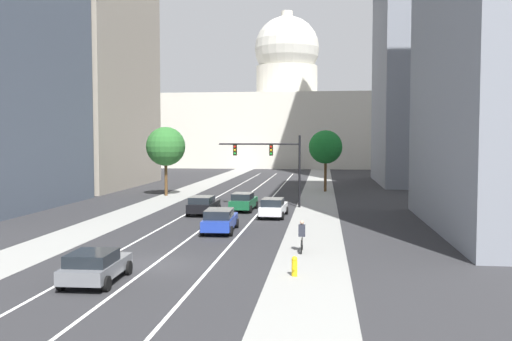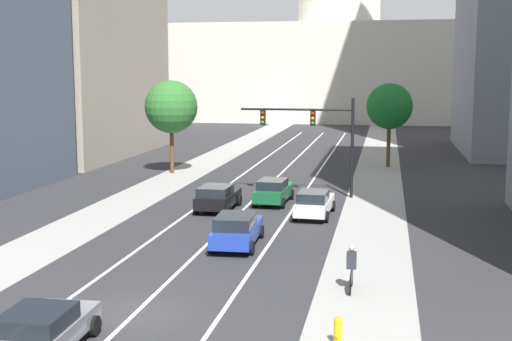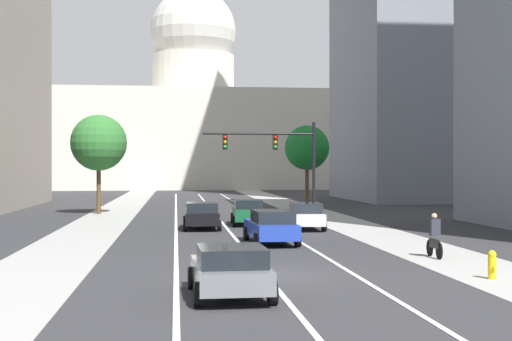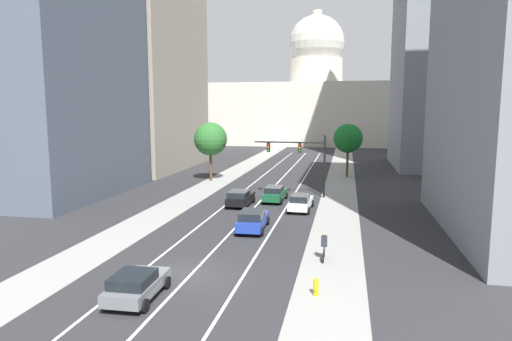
% 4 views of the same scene
% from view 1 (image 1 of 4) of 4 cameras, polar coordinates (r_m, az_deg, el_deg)
% --- Properties ---
extents(ground_plane, '(400.00, 400.00, 0.00)m').
position_cam_1_polar(ground_plane, '(66.58, -0.07, -1.96)').
color(ground_plane, '#2B2B2D').
extents(sidewalk_left, '(3.65, 130.00, 0.01)m').
position_cam_1_polar(sidewalk_left, '(63.10, -7.48, -2.28)').
color(sidewalk_left, gray).
rests_on(sidewalk_left, ground).
extents(sidewalk_right, '(3.65, 130.00, 0.01)m').
position_cam_1_polar(sidewalk_right, '(61.10, 6.42, -2.45)').
color(sidewalk_right, gray).
rests_on(sidewalk_right, ground).
extents(lane_stripe_left, '(0.16, 90.00, 0.01)m').
position_cam_1_polar(lane_stripe_left, '(52.34, -5.24, -3.41)').
color(lane_stripe_left, white).
rests_on(lane_stripe_left, ground).
extents(lane_stripe_center, '(0.16, 90.00, 0.01)m').
position_cam_1_polar(lane_stripe_center, '(51.80, -2.12, -3.47)').
color(lane_stripe_center, white).
rests_on(lane_stripe_center, ground).
extents(lane_stripe_right, '(0.16, 90.00, 0.01)m').
position_cam_1_polar(lane_stripe_right, '(51.43, 1.05, -3.52)').
color(lane_stripe_right, white).
rests_on(lane_stripe_right, ground).
extents(office_tower_far_left, '(20.67, 23.16, 39.18)m').
position_cam_1_polar(office_tower_far_left, '(76.43, -19.88, 13.30)').
color(office_tower_far_left, '#9E9384').
rests_on(office_tower_far_left, ground).
extents(capitol_building, '(54.13, 23.49, 33.80)m').
position_cam_1_polar(capitol_building, '(121.97, 3.19, 5.33)').
color(capitol_building, beige).
rests_on(capitol_building, ground).
extents(car_green, '(2.08, 4.51, 1.55)m').
position_cam_1_polar(car_green, '(46.83, -1.32, -3.22)').
color(car_green, '#14512D').
rests_on(car_green, ground).
extents(car_black, '(2.11, 4.39, 1.53)m').
position_cam_1_polar(car_black, '(44.73, -5.47, -3.54)').
color(car_black, black).
rests_on(car_black, ground).
extents(car_white, '(2.08, 4.71, 1.51)m').
position_cam_1_polar(car_white, '(43.14, 1.81, -3.82)').
color(car_white, silver).
rests_on(car_white, ground).
extents(car_blue, '(2.21, 4.82, 1.55)m').
position_cam_1_polar(car_blue, '(36.37, -3.75, -5.12)').
color(car_blue, '#1E389E').
rests_on(car_blue, ground).
extents(car_gray, '(2.22, 4.08, 1.41)m').
position_cam_1_polar(car_gray, '(24.74, -16.29, -9.43)').
color(car_gray, slate).
rests_on(car_gray, ground).
extents(traffic_signal_mast, '(7.35, 0.39, 6.42)m').
position_cam_1_polar(traffic_signal_mast, '(49.17, 1.83, 1.34)').
color(traffic_signal_mast, black).
rests_on(traffic_signal_mast, ground).
extents(fire_hydrant, '(0.26, 0.35, 0.91)m').
position_cam_1_polar(fire_hydrant, '(24.99, 4.00, -9.83)').
color(fire_hydrant, yellow).
rests_on(fire_hydrant, ground).
extents(cyclist, '(0.36, 1.70, 1.72)m').
position_cam_1_polar(cyclist, '(30.12, 4.76, -6.81)').
color(cyclist, black).
rests_on(cyclist, ground).
extents(street_tree_near_right, '(3.86, 3.86, 7.10)m').
position_cam_1_polar(street_tree_near_right, '(64.07, 7.20, 2.41)').
color(street_tree_near_right, '#51381E').
rests_on(street_tree_near_right, ground).
extents(street_tree_near_left, '(4.17, 4.17, 7.39)m').
position_cam_1_polar(street_tree_near_left, '(59.63, -9.32, 2.46)').
color(street_tree_near_left, '#51381E').
rests_on(street_tree_near_left, ground).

